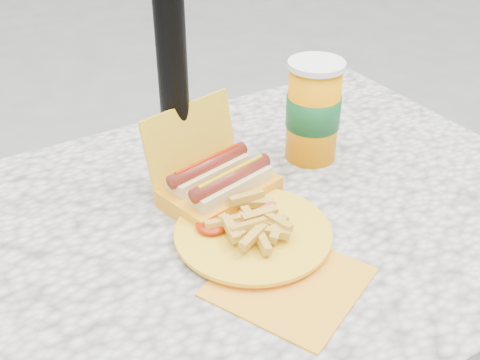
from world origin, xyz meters
TOP-DOWN VIEW (x-y plane):
  - picnic_table at (0.00, 0.00)m, footprint 1.20×0.80m
  - hotdog_box at (0.03, 0.07)m, footprint 0.22×0.19m
  - fries_plate at (0.02, -0.07)m, footprint 0.26×0.36m
  - soda_cup at (0.25, 0.10)m, footprint 0.10×0.10m

SIDE VIEW (x-z plane):
  - picnic_table at x=0.00m, z-range 0.27..1.02m
  - fries_plate at x=0.02m, z-range 0.74..0.79m
  - hotdog_box at x=0.03m, z-range 0.71..0.86m
  - soda_cup at x=0.25m, z-range 0.75..0.94m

